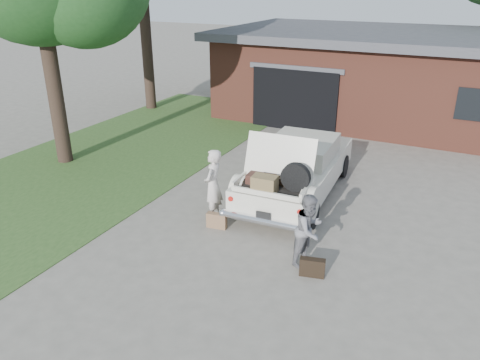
% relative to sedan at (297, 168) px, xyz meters
% --- Properties ---
extents(ground, '(90.00, 90.00, 0.00)m').
position_rel_sedan_xyz_m(ground, '(-0.57, -2.70, -0.72)').
color(ground, gray).
rests_on(ground, ground).
extents(grass_strip, '(6.00, 16.00, 0.02)m').
position_rel_sedan_xyz_m(grass_strip, '(-6.07, 0.30, -0.71)').
color(grass_strip, '#2D4C1E').
rests_on(grass_strip, ground).
extents(house, '(12.80, 7.80, 3.30)m').
position_rel_sedan_xyz_m(house, '(0.42, 8.77, 0.95)').
color(house, brown).
rests_on(house, ground).
extents(sedan, '(2.14, 4.97, 1.98)m').
position_rel_sedan_xyz_m(sedan, '(0.00, 0.00, 0.00)').
color(sedan, silver).
rests_on(sedan, ground).
extents(woman_left, '(0.50, 0.67, 1.68)m').
position_rel_sedan_xyz_m(woman_left, '(-1.26, -2.09, 0.12)').
color(woman_left, beige).
rests_on(woman_left, ground).
extents(woman_right, '(0.72, 0.83, 1.46)m').
position_rel_sedan_xyz_m(woman_right, '(1.31, -2.90, 0.01)').
color(woman_right, slate).
rests_on(woman_right, ground).
extents(suitcase_left, '(0.47, 0.21, 0.35)m').
position_rel_sedan_xyz_m(suitcase_left, '(-0.97, -2.47, -0.54)').
color(suitcase_left, '#886245').
rests_on(suitcase_left, ground).
extents(suitcase_right, '(0.49, 0.25, 0.36)m').
position_rel_sedan_xyz_m(suitcase_right, '(1.53, -3.29, -0.54)').
color(suitcase_right, black).
rests_on(suitcase_right, ground).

